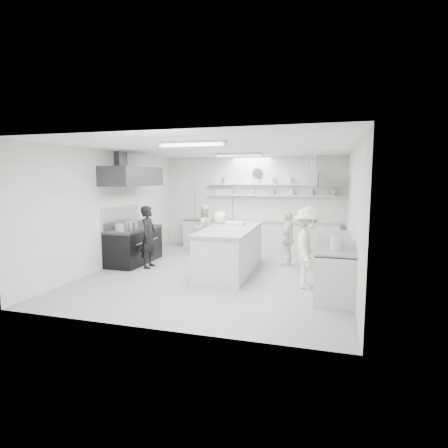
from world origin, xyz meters
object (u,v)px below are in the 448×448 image
(back_counter, at_px, (258,235))
(prep_island, at_px, (231,251))
(cook_back, at_px, (203,228))
(stove, at_px, (134,246))
(right_counter, at_px, (335,263))
(cook_stove, at_px, (149,237))

(back_counter, relative_size, prep_island, 1.76)
(cook_back, bearing_deg, stove, 16.59)
(stove, xyz_separation_m, prep_island, (2.78, -0.16, 0.07))
(back_counter, bearing_deg, prep_island, -92.40)
(prep_island, xyz_separation_m, cook_back, (-1.47, 2.13, 0.22))
(stove, relative_size, back_counter, 0.36)
(right_counter, bearing_deg, cook_back, 146.90)
(back_counter, relative_size, cook_back, 3.38)
(back_counter, bearing_deg, right_counter, -55.35)
(back_counter, height_order, right_counter, right_counter)
(back_counter, bearing_deg, cook_stove, -125.34)
(stove, relative_size, prep_island, 0.63)
(back_counter, height_order, cook_stove, cook_stove)
(right_counter, relative_size, cook_stove, 2.06)
(back_counter, distance_m, cook_back, 1.82)
(cook_back, bearing_deg, back_counter, 167.44)
(cook_stove, bearing_deg, back_counter, -40.79)
(right_counter, xyz_separation_m, cook_back, (-3.95, 2.57, 0.27))
(cook_stove, xyz_separation_m, cook_back, (0.65, 2.35, -0.06))
(cook_stove, bearing_deg, cook_back, -21.03)
(right_counter, height_order, prep_island, prep_island)
(right_counter, distance_m, prep_island, 2.51)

